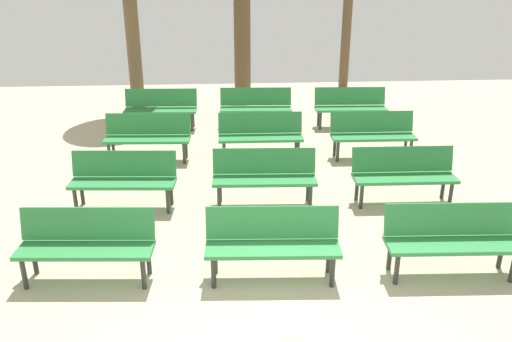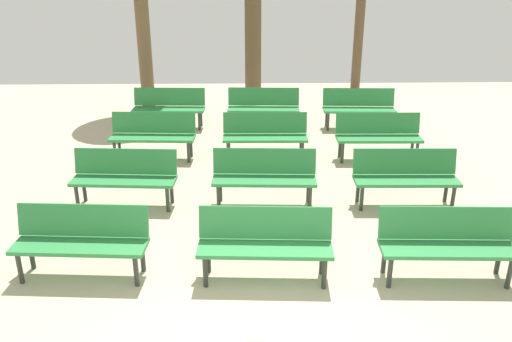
% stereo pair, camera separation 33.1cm
% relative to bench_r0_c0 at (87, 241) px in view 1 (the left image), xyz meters
% --- Properties ---
extents(bench_r0_c0, '(1.63, 0.58, 0.87)m').
position_rel_bench_r0_c0_xyz_m(bench_r0_c0, '(0.00, 0.00, 0.00)').
color(bench_r0_c0, '#2D8442').
rests_on(bench_r0_c0, ground_plane).
extents(bench_r0_c1, '(1.62, 0.56, 0.87)m').
position_rel_bench_r0_c0_xyz_m(bench_r0_c1, '(2.21, -0.11, 0.00)').
color(bench_r0_c1, '#2D8442').
rests_on(bench_r0_c1, ground_plane).
extents(bench_r0_c2, '(1.62, 0.54, 0.87)m').
position_rel_bench_r0_c0_xyz_m(bench_r0_c2, '(4.38, -0.17, 0.00)').
color(bench_r0_c2, '#2D8442').
rests_on(bench_r0_c2, ground_plane).
extents(bench_r1_c0, '(1.63, 0.58, 0.87)m').
position_rel_bench_r0_c0_xyz_m(bench_r1_c0, '(0.11, 1.97, 0.00)').
color(bench_r1_c0, '#2D8442').
rests_on(bench_r1_c0, ground_plane).
extents(bench_r1_c1, '(1.62, 0.55, 0.87)m').
position_rel_bench_r0_c0_xyz_m(bench_r1_c1, '(2.28, 1.94, 0.00)').
color(bench_r1_c1, '#2D8442').
rests_on(bench_r1_c1, ground_plane).
extents(bench_r1_c2, '(1.61, 0.51, 0.87)m').
position_rel_bench_r0_c0_xyz_m(bench_r1_c2, '(4.47, 1.88, 0.00)').
color(bench_r1_c2, '#2D8442').
rests_on(bench_r1_c2, ground_plane).
extents(bench_r2_c0, '(1.62, 0.56, 0.87)m').
position_rel_bench_r0_c0_xyz_m(bench_r2_c0, '(0.23, 4.03, 0.00)').
color(bench_r2_c0, '#2D8442').
rests_on(bench_r2_c0, ground_plane).
extents(bench_r2_c1, '(1.61, 0.50, 0.87)m').
position_rel_bench_r0_c0_xyz_m(bench_r2_c1, '(2.37, 3.97, 0.00)').
color(bench_r2_c1, '#2D8442').
rests_on(bench_r2_c1, ground_plane).
extents(bench_r2_c2, '(1.61, 0.51, 0.87)m').
position_rel_bench_r0_c0_xyz_m(bench_r2_c2, '(4.52, 3.89, 0.00)').
color(bench_r2_c2, '#2D8442').
rests_on(bench_r2_c2, ground_plane).
extents(bench_r3_c0, '(1.62, 0.55, 0.87)m').
position_rel_bench_r0_c0_xyz_m(bench_r3_c0, '(0.28, 6.01, 0.00)').
color(bench_r3_c0, '#2D8442').
rests_on(bench_r3_c0, ground_plane).
extents(bench_r3_c1, '(1.62, 0.55, 0.87)m').
position_rel_bench_r0_c0_xyz_m(bench_r3_c1, '(2.41, 5.98, 0.00)').
color(bench_r3_c1, '#2D8442').
rests_on(bench_r3_c1, ground_plane).
extents(bench_r3_c2, '(1.62, 0.54, 0.87)m').
position_rel_bench_r0_c0_xyz_m(bench_r3_c2, '(4.55, 5.88, 0.00)').
color(bench_r3_c2, '#2D8442').
rests_on(bench_r3_c2, ground_plane).
extents(tree_0, '(0.27, 0.27, 3.25)m').
position_rel_bench_r0_c0_xyz_m(tree_0, '(5.20, 9.56, 1.12)').
color(tree_0, brown).
rests_on(tree_0, ground_plane).
extents(tree_1, '(0.43, 0.43, 2.91)m').
position_rel_bench_r0_c0_xyz_m(tree_1, '(2.21, 8.43, 0.95)').
color(tree_1, brown).
rests_on(tree_1, ground_plane).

